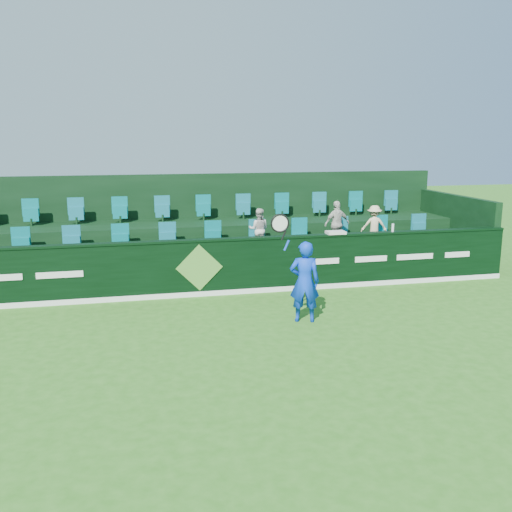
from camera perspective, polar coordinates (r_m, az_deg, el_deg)
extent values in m
plane|color=#2A6A19|center=(9.87, -2.66, -10.17)|extent=(60.00, 60.00, 0.00)
cube|color=black|center=(13.45, -5.74, -1.27)|extent=(16.00, 0.20, 1.30)
cube|color=black|center=(13.31, -5.80, 1.56)|extent=(16.00, 0.24, 0.05)
cube|color=white|center=(13.49, -5.63, -3.81)|extent=(16.00, 0.02, 0.12)
cube|color=#579536|center=(13.33, -5.68, -1.17)|extent=(1.10, 0.02, 1.10)
cube|color=white|center=(13.51, -24.10, -2.00)|extent=(0.85, 0.01, 0.14)
cube|color=white|center=(13.32, -19.03, -1.79)|extent=(1.00, 0.01, 0.14)
cube|color=white|center=(14.04, 6.96, -0.52)|extent=(0.70, 0.01, 0.14)
cube|color=white|center=(14.49, 11.43, -0.29)|extent=(0.85, 0.01, 0.14)
cube|color=white|center=(15.02, 15.61, -0.06)|extent=(1.00, 0.01, 0.14)
cube|color=white|center=(15.62, 19.48, 0.14)|extent=(0.70, 0.01, 0.14)
cube|color=black|center=(14.57, -6.27, -1.26)|extent=(16.00, 2.00, 0.80)
cube|color=black|center=(16.37, -7.08, 1.08)|extent=(16.00, 1.80, 1.30)
cube|color=black|center=(17.24, -7.48, 3.81)|extent=(16.00, 0.20, 2.60)
cube|color=black|center=(17.96, 19.22, 2.60)|extent=(0.20, 4.00, 2.00)
cube|color=#076A6E|center=(14.82, -6.51, 1.72)|extent=(13.50, 0.50, 0.60)
cube|color=#076A6E|center=(16.51, -7.27, 4.51)|extent=(13.50, 0.50, 0.60)
imported|color=#0B37CB|center=(11.53, 4.88, -2.58)|extent=(0.69, 0.54, 1.66)
cylinder|color=#143FBF|center=(11.14, 3.08, 1.07)|extent=(0.13, 0.04, 0.22)
cylinder|color=black|center=(11.09, 2.80, 2.08)|extent=(0.11, 0.03, 0.20)
torus|color=black|center=(11.03, 2.41, 3.29)|extent=(0.50, 0.04, 0.50)
cylinder|color=silver|center=(11.03, 2.41, 3.29)|extent=(0.41, 0.01, 0.41)
imported|color=beige|center=(14.69, 0.27, 2.68)|extent=(0.63, 0.55, 1.09)
imported|color=beige|center=(15.31, 8.09, 3.20)|extent=(0.76, 0.41, 1.23)
imported|color=beige|center=(15.73, 11.72, 3.02)|extent=(0.78, 0.57, 1.08)
cube|color=silver|center=(14.12, 7.97, 2.34)|extent=(0.46, 0.30, 0.07)
cylinder|color=silver|center=(14.71, 13.52, 2.78)|extent=(0.06, 0.06, 0.20)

